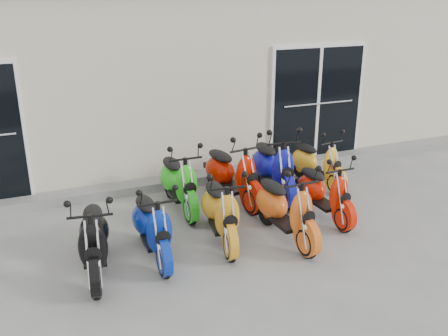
{
  "coord_description": "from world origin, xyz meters",
  "views": [
    {
      "loc": [
        -2.69,
        -5.89,
        3.3
      ],
      "look_at": [
        0.0,
        0.6,
        0.75
      ],
      "focal_mm": 40.0,
      "sensor_mm": 36.0,
      "label": 1
    }
  ],
  "objects_px": {
    "scooter_front_orange_a": "(221,203)",
    "scooter_back_blue": "(273,160)",
    "scooter_back_yellow": "(317,156)",
    "scooter_front_blue": "(152,218)",
    "scooter_back_red": "(232,166)",
    "scooter_back_green": "(178,174)",
    "scooter_front_orange_b": "(286,200)",
    "scooter_front_red": "(325,185)",
    "scooter_front_black": "(93,231)"
  },
  "relations": [
    {
      "from": "scooter_front_orange_a",
      "to": "scooter_back_blue",
      "type": "xyz_separation_m",
      "value": [
        1.41,
        1.15,
        0.07
      ]
    },
    {
      "from": "scooter_front_orange_a",
      "to": "scooter_back_yellow",
      "type": "height_order",
      "value": "scooter_front_orange_a"
    },
    {
      "from": "scooter_front_blue",
      "to": "scooter_back_red",
      "type": "distance_m",
      "value": 2.05
    },
    {
      "from": "scooter_front_orange_a",
      "to": "scooter_back_green",
      "type": "height_order",
      "value": "scooter_back_green"
    },
    {
      "from": "scooter_front_orange_b",
      "to": "scooter_front_red",
      "type": "relative_size",
      "value": 1.09
    },
    {
      "from": "scooter_front_orange_b",
      "to": "scooter_back_green",
      "type": "height_order",
      "value": "scooter_back_green"
    },
    {
      "from": "scooter_back_red",
      "to": "scooter_back_yellow",
      "type": "xyz_separation_m",
      "value": [
        1.66,
        0.11,
        -0.08
      ]
    },
    {
      "from": "scooter_front_blue",
      "to": "scooter_front_red",
      "type": "xyz_separation_m",
      "value": [
        2.67,
        0.16,
        -0.02
      ]
    },
    {
      "from": "scooter_back_blue",
      "to": "scooter_front_orange_b",
      "type": "bearing_deg",
      "value": -104.84
    },
    {
      "from": "scooter_front_black",
      "to": "scooter_back_yellow",
      "type": "height_order",
      "value": "scooter_front_black"
    },
    {
      "from": "scooter_back_blue",
      "to": "scooter_back_yellow",
      "type": "relative_size",
      "value": 1.19
    },
    {
      "from": "scooter_back_green",
      "to": "scooter_back_yellow",
      "type": "xyz_separation_m",
      "value": [
        2.55,
        0.07,
        -0.05
      ]
    },
    {
      "from": "scooter_back_green",
      "to": "scooter_back_blue",
      "type": "height_order",
      "value": "scooter_back_blue"
    },
    {
      "from": "scooter_back_blue",
      "to": "scooter_back_yellow",
      "type": "distance_m",
      "value": 0.95
    },
    {
      "from": "scooter_back_red",
      "to": "scooter_front_blue",
      "type": "bearing_deg",
      "value": -151.59
    },
    {
      "from": "scooter_front_blue",
      "to": "scooter_front_red",
      "type": "height_order",
      "value": "scooter_front_blue"
    },
    {
      "from": "scooter_back_yellow",
      "to": "scooter_front_orange_a",
      "type": "bearing_deg",
      "value": -159.09
    },
    {
      "from": "scooter_front_black",
      "to": "scooter_front_orange_b",
      "type": "height_order",
      "value": "scooter_front_orange_b"
    },
    {
      "from": "scooter_front_black",
      "to": "scooter_front_red",
      "type": "distance_m",
      "value": 3.43
    },
    {
      "from": "scooter_front_blue",
      "to": "scooter_back_green",
      "type": "height_order",
      "value": "scooter_back_green"
    },
    {
      "from": "scooter_back_blue",
      "to": "scooter_front_blue",
      "type": "bearing_deg",
      "value": -146.16
    },
    {
      "from": "scooter_front_orange_a",
      "to": "scooter_back_yellow",
      "type": "distance_m",
      "value": 2.67
    },
    {
      "from": "scooter_front_black",
      "to": "scooter_back_blue",
      "type": "xyz_separation_m",
      "value": [
        3.11,
        1.32,
        0.07
      ]
    },
    {
      "from": "scooter_front_blue",
      "to": "scooter_front_orange_a",
      "type": "bearing_deg",
      "value": 4.05
    },
    {
      "from": "scooter_front_orange_a",
      "to": "scooter_front_orange_b",
      "type": "distance_m",
      "value": 0.88
    },
    {
      "from": "scooter_front_black",
      "to": "scooter_front_blue",
      "type": "bearing_deg",
      "value": 16.95
    },
    {
      "from": "scooter_front_black",
      "to": "scooter_front_orange_a",
      "type": "height_order",
      "value": "scooter_front_orange_a"
    },
    {
      "from": "scooter_front_orange_b",
      "to": "scooter_back_red",
      "type": "distance_m",
      "value": 1.46
    },
    {
      "from": "scooter_front_black",
      "to": "scooter_front_blue",
      "type": "distance_m",
      "value": 0.75
    },
    {
      "from": "scooter_front_orange_a",
      "to": "scooter_front_black",
      "type": "bearing_deg",
      "value": -165.48
    },
    {
      "from": "scooter_front_black",
      "to": "scooter_back_green",
      "type": "xyz_separation_m",
      "value": [
        1.5,
        1.38,
        0.02
      ]
    },
    {
      "from": "scooter_front_orange_b",
      "to": "scooter_back_green",
      "type": "relative_size",
      "value": 0.99
    },
    {
      "from": "scooter_front_blue",
      "to": "scooter_front_red",
      "type": "relative_size",
      "value": 1.03
    },
    {
      "from": "scooter_back_green",
      "to": "scooter_back_yellow",
      "type": "relative_size",
      "value": 1.1
    },
    {
      "from": "scooter_front_red",
      "to": "scooter_back_yellow",
      "type": "distance_m",
      "value": 1.34
    },
    {
      "from": "scooter_front_orange_a",
      "to": "scooter_front_orange_b",
      "type": "xyz_separation_m",
      "value": [
        0.84,
        -0.27,
        0.01
      ]
    },
    {
      "from": "scooter_front_blue",
      "to": "scooter_back_blue",
      "type": "height_order",
      "value": "scooter_back_blue"
    },
    {
      "from": "scooter_front_orange_a",
      "to": "scooter_back_red",
      "type": "xyz_separation_m",
      "value": [
        0.68,
        1.18,
        0.04
      ]
    },
    {
      "from": "scooter_front_blue",
      "to": "scooter_front_orange_b",
      "type": "xyz_separation_m",
      "value": [
        1.8,
        -0.22,
        0.03
      ]
    },
    {
      "from": "scooter_front_orange_a",
      "to": "scooter_back_yellow",
      "type": "xyz_separation_m",
      "value": [
        2.34,
        1.29,
        -0.04
      ]
    },
    {
      "from": "scooter_front_orange_b",
      "to": "scooter_back_yellow",
      "type": "distance_m",
      "value": 2.17
    },
    {
      "from": "scooter_front_black",
      "to": "scooter_back_blue",
      "type": "relative_size",
      "value": 0.9
    },
    {
      "from": "scooter_front_black",
      "to": "scooter_back_blue",
      "type": "height_order",
      "value": "scooter_back_blue"
    },
    {
      "from": "scooter_front_blue",
      "to": "scooter_back_blue",
      "type": "distance_m",
      "value": 2.66
    },
    {
      "from": "scooter_front_blue",
      "to": "scooter_front_orange_a",
      "type": "height_order",
      "value": "scooter_front_orange_a"
    },
    {
      "from": "scooter_front_black",
      "to": "scooter_back_red",
      "type": "height_order",
      "value": "scooter_back_red"
    },
    {
      "from": "scooter_front_orange_a",
      "to": "scooter_back_blue",
      "type": "relative_size",
      "value": 0.9
    },
    {
      "from": "scooter_front_blue",
      "to": "scooter_front_red",
      "type": "bearing_deg",
      "value": 3.95
    },
    {
      "from": "scooter_back_green",
      "to": "scooter_front_orange_b",
      "type": "bearing_deg",
      "value": -54.69
    },
    {
      "from": "scooter_back_blue",
      "to": "scooter_back_green",
      "type": "bearing_deg",
      "value": -175.55
    }
  ]
}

